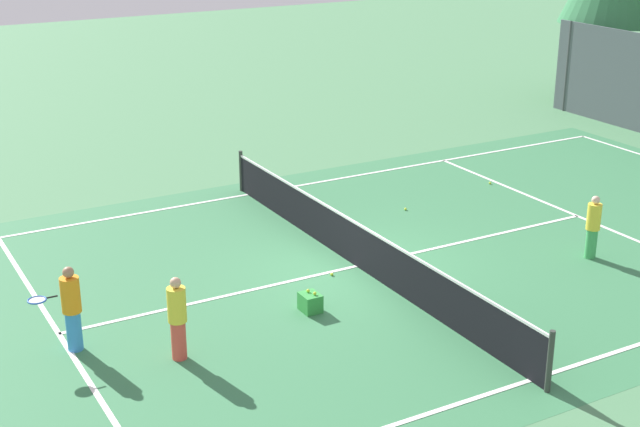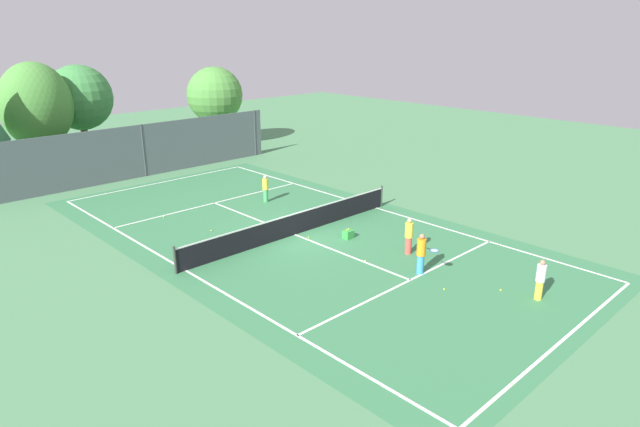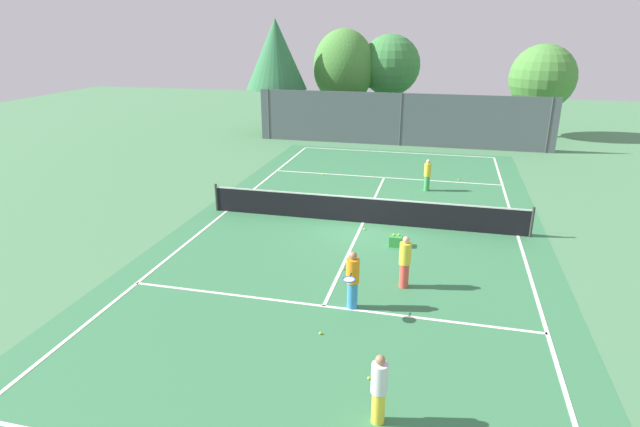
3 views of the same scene
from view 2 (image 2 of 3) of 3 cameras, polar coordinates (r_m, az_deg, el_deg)
name	(u,v)px [view 2 (image 2 of 3)]	position (r m, az deg, el deg)	size (l,w,h in m)	color
ground_plane	(295,235)	(24.42, -2.63, -2.22)	(80.00, 80.00, 0.00)	#4C8456
court_surface	(295,235)	(24.42, -2.63, -2.21)	(13.00, 25.00, 0.01)	#387A4C
tennis_net	(295,224)	(24.24, -2.65, -1.09)	(11.90, 0.10, 1.10)	#333833
perimeter_fence	(143,151)	(35.35, -17.87, 6.23)	(18.00, 0.12, 3.20)	#515B60
tree_1	(80,98)	(39.28, -23.71, 10.94)	(4.15, 4.15, 6.52)	brown
tree_2	(36,105)	(37.19, -27.41, 9.94)	(4.21, 3.55, 6.88)	brown
tree_3	(215,95)	(43.37, -10.87, 11.99)	(4.21, 4.21, 5.97)	brown
player_0	(266,188)	(28.92, -5.69, 2.62)	(0.31, 0.31, 1.43)	#3FA559
player_1	(409,236)	(22.41, 9.22, -2.28)	(0.33, 0.33, 1.53)	#E54C3F
player_2	(421,253)	(20.68, 10.49, -4.09)	(0.34, 0.90, 1.59)	#388CD8
player_3	(540,279)	(19.92, 21.93, -6.36)	(0.31, 0.31, 1.45)	yellow
ball_crate	(348,234)	(23.98, 2.94, -2.16)	(0.42, 0.35, 0.43)	green
tennis_ball_0	(211,231)	(25.27, -11.22, -1.75)	(0.07, 0.07, 0.07)	#CCE533
tennis_ball_1	(444,289)	(19.90, 12.79, -7.68)	(0.07, 0.07, 0.07)	#CCE533
tennis_ball_2	(501,290)	(20.37, 18.27, -7.56)	(0.07, 0.07, 0.07)	#CCE533
tennis_ball_3	(263,188)	(31.53, -5.94, 2.65)	(0.07, 0.07, 0.07)	#CCE533
tennis_ball_4	(365,261)	(21.73, 4.73, -4.92)	(0.07, 0.07, 0.07)	#CCE533
tennis_ball_5	(164,217)	(27.64, -15.93, -0.33)	(0.07, 0.07, 0.07)	#CCE533
tennis_ball_6	(309,237)	(24.01, -1.20, -2.49)	(0.07, 0.07, 0.07)	#CCE533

